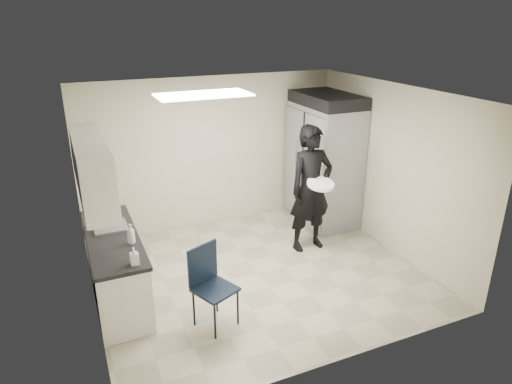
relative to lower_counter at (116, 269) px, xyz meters
name	(u,v)px	position (x,y,z in m)	size (l,w,h in m)	color
floor	(258,273)	(1.95, -0.20, -0.43)	(4.50, 4.50, 0.00)	tan
ceiling	(259,94)	(1.95, -0.20, 2.17)	(4.50, 4.50, 0.00)	silver
back_wall	(212,152)	(1.95, 1.80, 0.87)	(4.50, 4.50, 0.00)	#BEB89D
left_wall	(84,218)	(-0.30, -0.20, 0.87)	(4.00, 4.00, 0.00)	#BEB89D
right_wall	(392,169)	(4.20, -0.20, 0.87)	(4.00, 4.00, 0.00)	#BEB89D
ceiling_panel	(203,95)	(1.35, 0.20, 2.14)	(1.20, 0.60, 0.02)	white
lower_counter	(116,269)	(0.00, 0.00, 0.00)	(0.60, 1.90, 0.86)	silver
countertop	(112,238)	(0.00, 0.00, 0.46)	(0.64, 1.95, 0.05)	black
sink	(111,231)	(0.02, 0.25, 0.44)	(0.42, 0.40, 0.14)	gray
faucet	(94,223)	(-0.18, 0.25, 0.59)	(0.02, 0.02, 0.24)	silver
upper_cabinets	(92,169)	(-0.13, 0.00, 1.40)	(0.35, 1.80, 0.75)	silver
towel_dispenser	(81,160)	(-0.19, 1.15, 1.19)	(0.22, 0.30, 0.35)	black
notice_sticker_left	(84,221)	(-0.29, -0.10, 0.79)	(0.00, 0.12, 0.07)	yellow
notice_sticker_right	(84,218)	(-0.29, 0.10, 0.75)	(0.00, 0.12, 0.07)	yellow
commercial_fridge	(324,165)	(3.78, 1.07, 0.62)	(0.80, 1.35, 2.10)	gray
fridge_compressor	(327,99)	(3.78, 1.07, 1.77)	(0.80, 1.35, 0.20)	black
folding_chair	(215,290)	(1.01, -1.07, 0.06)	(0.44, 0.44, 0.99)	black
man_tuxedo	(311,189)	(3.03, 0.23, 0.58)	(0.74, 0.49, 2.01)	black
bucket_lid	(321,184)	(3.04, -0.02, 0.74)	(0.41, 0.41, 0.05)	white
soap_bottle_a	(131,234)	(0.20, -0.29, 0.61)	(0.10, 0.10, 0.26)	silver
soap_bottle_b	(134,256)	(0.15, -0.82, 0.58)	(0.09, 0.10, 0.21)	#ADAFB9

